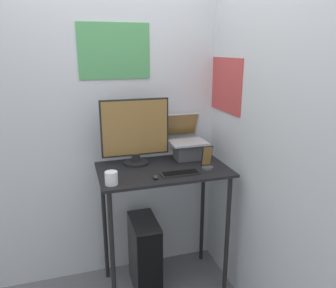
% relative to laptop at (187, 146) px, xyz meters
% --- Properties ---
extents(wall_back, '(6.00, 0.06, 2.60)m').
position_rel_laptop_xyz_m(wall_back, '(-0.24, 0.20, 0.19)').
color(wall_back, silver).
rests_on(wall_back, ground_plane).
extents(wall_side_right, '(0.06, 6.00, 2.60)m').
position_rel_laptop_xyz_m(wall_side_right, '(0.31, -0.45, 0.19)').
color(wall_side_right, silver).
rests_on(wall_side_right, ground_plane).
extents(desk, '(0.94, 0.56, 1.01)m').
position_rel_laptop_xyz_m(desk, '(-0.24, -0.17, -0.25)').
color(desk, black).
rests_on(desk, ground_plane).
extents(laptop, '(0.28, 0.31, 0.34)m').
position_rel_laptop_xyz_m(laptop, '(0.00, 0.00, 0.00)').
color(laptop, '#4C4C51').
rests_on(laptop, desk).
extents(monitor, '(0.50, 0.18, 0.49)m').
position_rel_laptop_xyz_m(monitor, '(-0.41, -0.02, 0.14)').
color(monitor, black).
rests_on(monitor, desk).
extents(keyboard, '(0.27, 0.09, 0.02)m').
position_rel_laptop_xyz_m(keyboard, '(-0.16, -0.32, -0.09)').
color(keyboard, black).
rests_on(keyboard, desk).
extents(mouse, '(0.03, 0.06, 0.03)m').
position_rel_laptop_xyz_m(mouse, '(-0.35, -0.35, -0.09)').
color(mouse, '#262626').
rests_on(mouse, desk).
extents(cell_phone, '(0.08, 0.08, 0.17)m').
position_rel_laptop_xyz_m(cell_phone, '(0.06, -0.27, -0.05)').
color(cell_phone, '#4C4C51').
rests_on(cell_phone, desk).
extents(computer_tower, '(0.19, 0.39, 0.59)m').
position_rel_laptop_xyz_m(computer_tower, '(-0.39, -0.14, -0.82)').
color(computer_tower, black).
rests_on(computer_tower, ground_plane).
extents(mug, '(0.08, 0.08, 0.09)m').
position_rel_laptop_xyz_m(mug, '(-0.64, -0.36, -0.06)').
color(mug, white).
rests_on(mug, desk).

